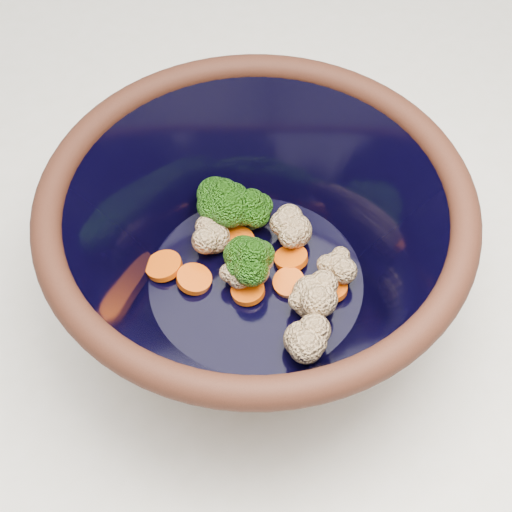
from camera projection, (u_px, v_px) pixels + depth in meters
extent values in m
cube|color=silver|center=(242.00, 458.00, 1.02)|extent=(1.20, 1.20, 0.90)
cylinder|color=black|center=(256.00, 296.00, 0.64)|extent=(0.20, 0.20, 0.01)
torus|color=black|center=(256.00, 203.00, 0.54)|extent=(0.34, 0.34, 0.02)
cylinder|color=black|center=(256.00, 281.00, 0.62)|extent=(0.19, 0.19, 0.00)
cylinder|color=#608442|center=(252.00, 219.00, 0.65)|extent=(0.01, 0.01, 0.02)
ellipsoid|color=#2A7616|center=(251.00, 204.00, 0.63)|extent=(0.04, 0.04, 0.03)
cylinder|color=#608442|center=(253.00, 273.00, 0.61)|extent=(0.01, 0.01, 0.02)
ellipsoid|color=#2A7616|center=(253.00, 255.00, 0.59)|extent=(0.04, 0.04, 0.04)
cylinder|color=#608442|center=(246.00, 271.00, 0.62)|extent=(0.01, 0.01, 0.02)
ellipsoid|color=#2A7616|center=(246.00, 257.00, 0.60)|extent=(0.04, 0.04, 0.03)
cylinder|color=#608442|center=(224.00, 215.00, 0.65)|extent=(0.01, 0.01, 0.02)
ellipsoid|color=#2A7616|center=(223.00, 196.00, 0.63)|extent=(0.05, 0.05, 0.04)
sphere|color=beige|center=(310.00, 302.00, 0.59)|extent=(0.03, 0.03, 0.03)
sphere|color=beige|center=(214.00, 237.00, 0.63)|extent=(0.03, 0.03, 0.03)
sphere|color=beige|center=(302.00, 339.00, 0.57)|extent=(0.03, 0.03, 0.03)
sphere|color=beige|center=(294.00, 231.00, 0.63)|extent=(0.03, 0.03, 0.03)
sphere|color=beige|center=(311.00, 295.00, 0.59)|extent=(0.03, 0.03, 0.03)
sphere|color=beige|center=(337.00, 267.00, 0.61)|extent=(0.03, 0.03, 0.03)
sphere|color=beige|center=(255.00, 271.00, 0.61)|extent=(0.03, 0.03, 0.03)
sphere|color=beige|center=(240.00, 274.00, 0.61)|extent=(0.03, 0.03, 0.03)
cylinder|color=#F15A0A|center=(164.00, 266.00, 0.62)|extent=(0.03, 0.03, 0.01)
cylinder|color=#F15A0A|center=(289.00, 283.00, 0.61)|extent=(0.03, 0.03, 0.01)
cylinder|color=#F15A0A|center=(238.00, 241.00, 0.64)|extent=(0.03, 0.03, 0.01)
cylinder|color=#F15A0A|center=(255.00, 208.00, 0.66)|extent=(0.03, 0.03, 0.01)
cylinder|color=#F15A0A|center=(330.00, 288.00, 0.61)|extent=(0.03, 0.03, 0.01)
cylinder|color=#F15A0A|center=(291.00, 258.00, 0.63)|extent=(0.03, 0.03, 0.01)
cylinder|color=#F15A0A|center=(194.00, 279.00, 0.61)|extent=(0.03, 0.03, 0.01)
cylinder|color=#F15A0A|center=(248.00, 291.00, 0.61)|extent=(0.03, 0.03, 0.01)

